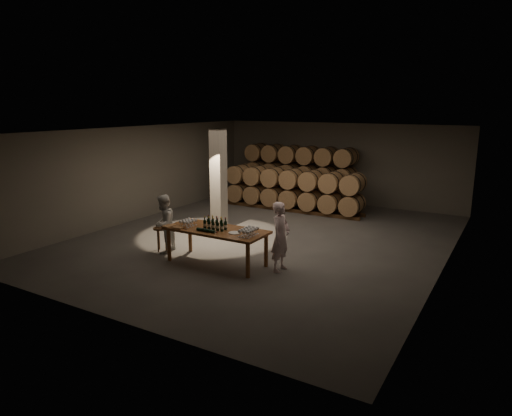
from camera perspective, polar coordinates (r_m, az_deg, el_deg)
The scene contains 15 objects.
room at distance 14.39m, azimuth -4.70°, elevation 3.53°, with size 12.00×12.00×12.00m.
tasting_table at distance 11.39m, azimuth -4.99°, elevation -3.13°, with size 2.60×1.10×0.90m.
barrel_stack_back at distance 18.52m, azimuth 5.40°, elevation 4.35°, with size 4.70×0.95×2.31m.
barrel_stack_front at distance 17.17m, azimuth 4.57°, elevation 2.43°, with size 5.48×0.95×1.57m.
bottle_cluster at distance 11.32m, azimuth -5.14°, elevation -2.10°, with size 0.60×0.23×0.32m.
lying_bottles at distance 11.12m, azimuth -6.27°, elevation -2.79°, with size 0.60×0.08×0.08m.
glass_cluster_left at distance 11.71m, azimuth -8.47°, elevation -1.64°, with size 0.30×0.41×0.17m.
glass_cluster_right at distance 10.75m, azimuth -0.93°, elevation -2.76°, with size 0.31×0.53×0.18m.
plate at distance 10.97m, azimuth -2.70°, elevation -3.11°, with size 0.29×0.29×0.02m, color white.
notebook_near at distance 11.57m, azimuth -9.67°, elevation -2.41°, with size 0.28×0.22×0.03m, color #8F5E34.
notebook_corner at distance 11.76m, azimuth -10.88°, elevation -2.22°, with size 0.23×0.29×0.02m, color #8F5E34.
pen at distance 11.45m, azimuth -8.91°, elevation -2.60°, with size 0.01×0.01×0.15m, color black.
stool at distance 12.67m, azimuth -11.84°, elevation -2.93°, with size 0.39×0.39×0.65m.
person_man at distance 10.88m, azimuth 3.10°, elevation -3.60°, with size 0.62×0.40×1.69m, color #F7D6DB.
person_woman at distance 12.47m, azimuth -11.45°, elevation -1.95°, with size 0.77×0.60×1.58m, color silver.
Camera 1 is at (6.37, -11.41, 3.93)m, focal length 32.00 mm.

